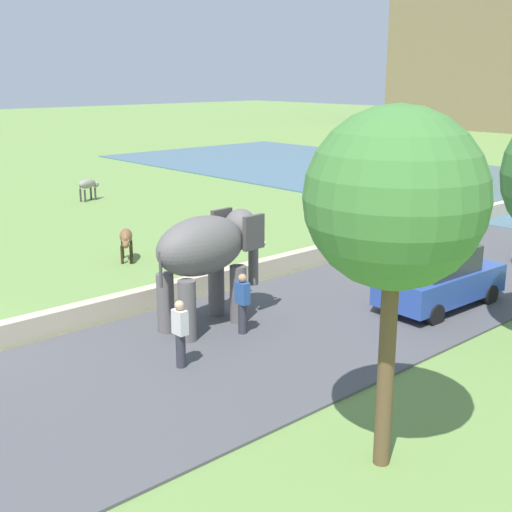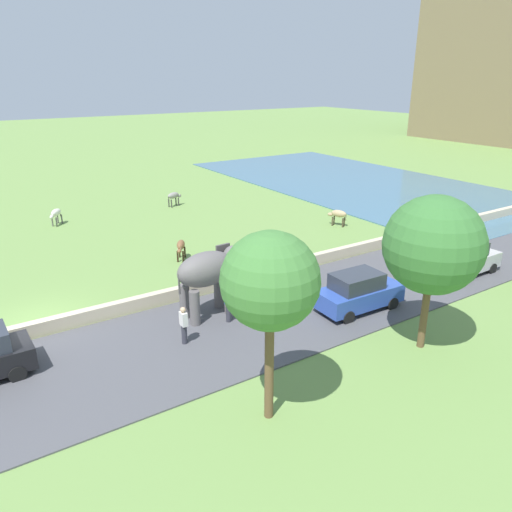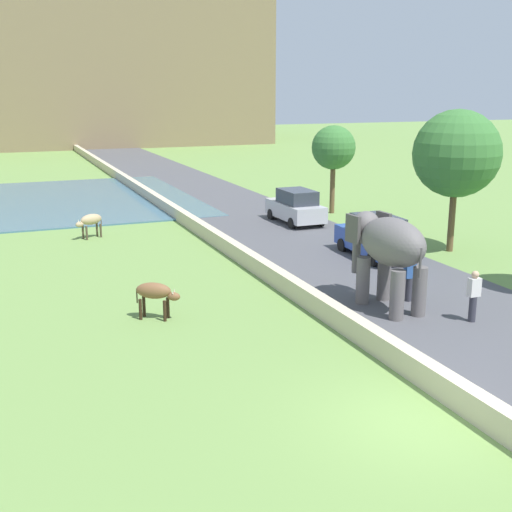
# 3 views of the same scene
# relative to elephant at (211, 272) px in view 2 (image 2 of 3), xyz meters

# --- Properties ---
(ground_plane) EXTENTS (220.00, 220.00, 0.00)m
(ground_plane) POSITION_rel_elephant_xyz_m (-3.41, -6.63, -2.04)
(ground_plane) COLOR #6B8E47
(road_surface) EXTENTS (7.00, 120.00, 0.06)m
(road_surface) POSITION_rel_elephant_xyz_m (1.59, 13.37, -2.01)
(road_surface) COLOR #4C4C51
(road_surface) RESTS_ON ground
(barrier_wall) EXTENTS (0.40, 110.00, 0.64)m
(barrier_wall) POSITION_rel_elephant_xyz_m (-2.21, 11.37, -1.71)
(barrier_wall) COLOR beige
(barrier_wall) RESTS_ON ground
(lake) EXTENTS (36.00, 18.00, 0.08)m
(lake) POSITION_rel_elephant_xyz_m (-17.41, 25.50, -2.00)
(lake) COLOR #426B84
(lake) RESTS_ON ground
(elephant) EXTENTS (1.61, 3.52, 2.99)m
(elephant) POSITION_rel_elephant_xyz_m (0.00, 0.00, 0.00)
(elephant) COLOR #605B5B
(elephant) RESTS_ON ground
(person_beside_elephant) EXTENTS (0.36, 0.22, 1.63)m
(person_beside_elephant) POSITION_rel_elephant_xyz_m (1.05, 0.25, -1.16)
(person_beside_elephant) COLOR #33333D
(person_beside_elephant) RESTS_ON ground
(person_trailing) EXTENTS (0.36, 0.22, 1.63)m
(person_trailing) POSITION_rel_elephant_xyz_m (1.68, -2.12, -1.16)
(person_trailing) COLOR #33333D
(person_trailing) RESTS_ON ground
(car_silver) EXTENTS (1.82, 4.01, 1.80)m
(car_silver) POSITION_rel_elephant_xyz_m (3.17, 13.42, -1.14)
(car_silver) COLOR #B7B7BC
(car_silver) RESTS_ON ground
(car_blue) EXTENTS (1.91, 4.06, 1.80)m
(car_blue) POSITION_rel_elephant_xyz_m (3.17, 5.73, -1.14)
(car_blue) COLOR #2D4CA8
(car_blue) RESTS_ON ground
(cow_tan) EXTENTS (1.39, 0.90, 1.15)m
(cow_tan) POSITION_rel_elephant_xyz_m (-7.22, 13.89, -1.20)
(cow_tan) COLOR tan
(cow_tan) RESTS_ON ground
(cow_white) EXTENTS (1.28, 1.14, 1.15)m
(cow_white) POSITION_rel_elephant_xyz_m (-18.22, -2.60, -1.20)
(cow_white) COLOR silver
(cow_white) RESTS_ON ground
(cow_brown) EXTENTS (1.35, 1.03, 1.15)m
(cow_brown) POSITION_rel_elephant_xyz_m (-7.01, 1.78, -1.20)
(cow_brown) COLOR brown
(cow_brown) RESTS_ON ground
(cow_grey) EXTENTS (0.76, 1.42, 1.15)m
(cow_grey) POSITION_rel_elephant_xyz_m (-18.58, 6.55, -1.20)
(cow_grey) COLOR gray
(cow_grey) RESTS_ON ground
(tree_near) EXTENTS (2.86, 2.86, 6.02)m
(tree_near) POSITION_rel_elephant_xyz_m (7.04, -1.80, 2.52)
(tree_near) COLOR brown
(tree_near) RESTS_ON ground
(tree_far) EXTENTS (3.67, 3.67, 6.03)m
(tree_far) POSITION_rel_elephant_xyz_m (6.84, 5.56, 2.15)
(tree_far) COLOR brown
(tree_far) RESTS_ON ground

